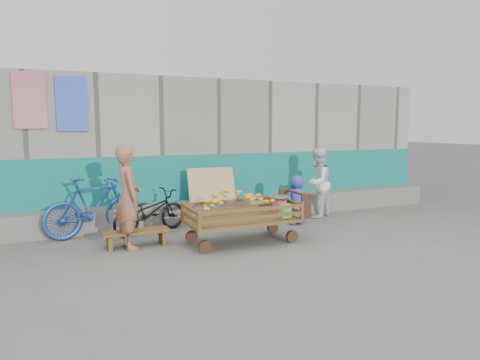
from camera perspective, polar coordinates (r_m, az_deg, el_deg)
name	(u,v)px	position (r m, az deg, el deg)	size (l,w,h in m)	color
ground	(243,253)	(6.87, 0.35, -9.67)	(80.00, 80.00, 0.00)	#5A5852
building_wall	(173,148)	(10.42, -8.89, 4.20)	(12.00, 3.50, 3.00)	gray
banana_cart	(240,208)	(7.30, 0.01, -3.80)	(2.08, 0.95, 0.89)	brown
bench	(136,235)	(7.37, -13.65, -7.10)	(1.09, 0.33, 0.27)	brown
vendor_man	(128,197)	(7.20, -14.72, -2.21)	(0.62, 0.41, 1.69)	#986046
woman	(317,183)	(9.49, 10.25, -0.38)	(0.74, 0.58, 1.52)	white
child	(297,200)	(8.78, 7.56, -2.63)	(0.49, 0.32, 1.01)	#3943AB
bicycle_dark	(150,212)	(8.17, -11.91, -4.17)	(0.54, 1.54, 0.81)	black
bicycle_blue	(94,207)	(8.20, -18.89, -3.38)	(0.51, 1.81, 1.09)	#20448F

